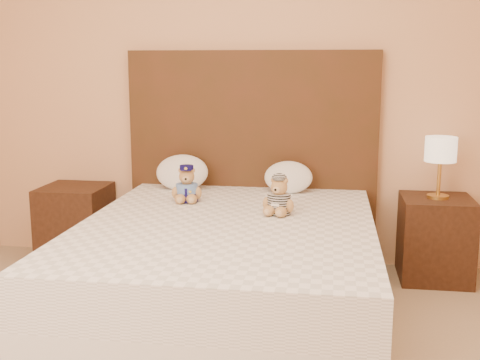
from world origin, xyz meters
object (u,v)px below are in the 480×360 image
lamp (441,152)px  pillow_right (288,176)px  pillow_left (182,171)px  bed (228,269)px  nightstand_right (435,239)px  nightstand_left (76,224)px  teddy_police (187,184)px  teddy_prisoner (279,195)px

lamp → pillow_right: (-0.98, 0.03, -0.18)m
pillow_left → bed: bearing=-60.8°
nightstand_right → pillow_left: size_ratio=1.50×
nightstand_left → lamp: (2.50, 0.00, 0.57)m
lamp → nightstand_left: bearing=180.0°
nightstand_left → teddy_police: size_ratio=2.39×
nightstand_left → pillow_right: size_ratio=1.69×
bed → teddy_police: (-0.34, 0.45, 0.39)m
nightstand_right → pillow_left: pillow_left is taller
lamp → teddy_prisoner: bearing=-149.2°
teddy_police → teddy_prisoner: (0.60, -0.24, -0.00)m
nightstand_right → teddy_police: 1.67m
nightstand_right → teddy_police: teddy_police is taller
pillow_left → teddy_prisoner: bearing=-40.2°
teddy_prisoner → pillow_left: (-0.73, 0.62, 0.02)m
lamp → pillow_right: size_ratio=1.23×
teddy_prisoner → pillow_left: 0.95m
pillow_right → teddy_police: bearing=-148.4°
nightstand_right → teddy_police: bearing=-167.7°
teddy_police → teddy_prisoner: bearing=-29.2°
nightstand_left → teddy_prisoner: teddy_prisoner is taller
nightstand_left → pillow_left: 0.89m
nightstand_left → lamp: lamp is taller
nightstand_right → pillow_right: pillow_right is taller
lamp → teddy_prisoner: 1.16m
lamp → teddy_prisoner: size_ratio=1.80×
bed → pillow_right: size_ratio=6.16×
nightstand_left → teddy_police: bearing=-20.8°
bed → pillow_right: (0.27, 0.83, 0.39)m
nightstand_right → pillow_left: (-1.71, 0.03, 0.40)m
nightstand_right → lamp: 0.57m
lamp → pillow_left: size_ratio=1.09×
bed → nightstand_right: 1.48m
nightstand_right → pillow_right: bearing=178.2°
teddy_police → pillow_right: size_ratio=0.71×
teddy_prisoner → bed: bearing=-125.4°
nightstand_right → teddy_prisoner: bearing=-149.2°
pillow_right → teddy_prisoner: bearing=-90.8°
lamp → pillow_right: 0.99m
bed → nightstand_right: bearing=32.6°
nightstand_left → pillow_right: 1.57m
nightstand_left → teddy_prisoner: (1.52, -0.59, 0.39)m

